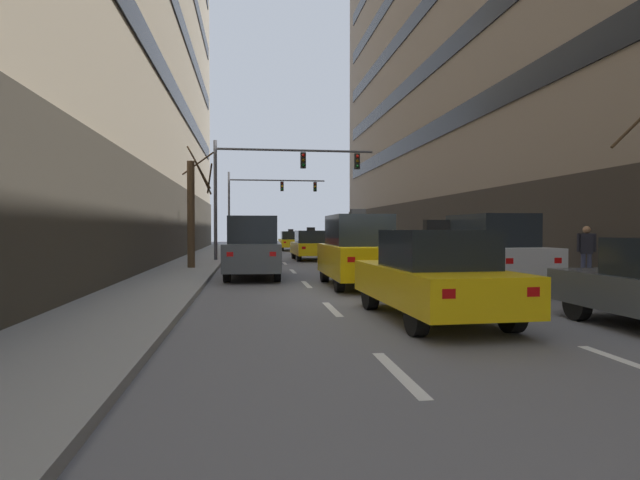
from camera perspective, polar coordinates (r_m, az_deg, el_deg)
The scene contains 34 objects.
ground_plane at distance 14.46m, azimuth 5.56°, elevation -5.70°, with size 120.00×120.00×0.00m, color slate.
sidewalk_left at distance 14.31m, azimuth -18.64°, elevation -5.55°, with size 2.66×80.00×0.14m, color gray.
sidewalk_right at distance 16.88m, azimuth 25.86°, elevation -4.58°, with size 2.66×80.00×0.14m, color gray.
lane_stripe_l1_s2 at distance 6.46m, azimuth 8.70°, elevation -14.41°, with size 0.16×2.00×0.01m, color silver.
lane_stripe_l1_s3 at distance 11.24m, azimuth 1.34°, elevation -7.67°, with size 0.16×2.00×0.01m, color silver.
lane_stripe_l1_s4 at distance 16.15m, azimuth -1.51°, elevation -4.95°, with size 0.16×2.00×0.01m, color silver.
lane_stripe_l1_s5 at distance 21.11m, azimuth -3.02°, elevation -3.50°, with size 0.16×2.00×0.01m, color silver.
lane_stripe_l1_s6 at distance 26.08m, azimuth -3.95°, elevation -2.60°, with size 0.16×2.00×0.01m, color silver.
lane_stripe_l1_s7 at distance 31.06m, azimuth -4.58°, elevation -1.99°, with size 0.16×2.00×0.01m, color silver.
lane_stripe_l1_s8 at distance 36.05m, azimuth -5.04°, elevation -1.54°, with size 0.16×2.00×0.01m, color silver.
lane_stripe_l1_s9 at distance 41.04m, azimuth -5.38°, elevation -1.21°, with size 0.16×2.00×0.01m, color silver.
lane_stripe_l1_s10 at distance 46.03m, azimuth -5.65°, elevation -0.94°, with size 0.16×2.00×0.01m, color silver.
lane_stripe_l2_s2 at distance 7.91m, azimuth 31.38°, elevation -11.66°, with size 0.16×2.00×0.01m, color silver.
lane_stripe_l2_s3 at distance 12.13m, azimuth 16.15°, elevation -7.06°, with size 0.16×2.00×0.01m, color silver.
lane_stripe_l2_s4 at distance 16.79m, azimuth 9.16°, elevation -4.74°, with size 0.16×2.00×0.01m, color silver.
lane_stripe_l2_s5 at distance 21.60m, azimuth 5.26°, elevation -3.40°, with size 0.16×2.00×0.01m, color silver.
lane_stripe_l2_s6 at distance 26.48m, azimuth 2.80°, elevation -2.54°, with size 0.16×2.00×0.01m, color silver.
lane_stripe_l2_s7 at distance 31.39m, azimuth 1.11°, elevation -1.95°, with size 0.16×2.00×0.01m, color silver.
lane_stripe_l2_s8 at distance 36.33m, azimuth -0.12°, elevation -1.52°, with size 0.16×2.00×0.01m, color silver.
lane_stripe_l2_s9 at distance 41.29m, azimuth -1.06°, elevation -1.19°, with size 0.16×2.00×0.01m, color silver.
lane_stripe_l2_s10 at distance 46.25m, azimuth -1.79°, elevation -0.93°, with size 0.16×2.00×0.01m, color silver.
taxi_driving_0 at distance 10.05m, azimuth 12.46°, elevation -3.89°, with size 2.08×4.67×1.92m.
taxi_driving_1 at distance 15.58m, azimuth 4.22°, elevation -1.22°, with size 1.88×4.48×2.35m.
car_driving_2 at distance 18.30m, azimuth -7.42°, elevation -0.83°, with size 2.04×4.58×2.19m.
taxi_driving_3 at distance 28.78m, azimuth -1.07°, elevation -0.61°, with size 1.93×4.45×1.84m.
car_driving_4 at distance 27.17m, azimuth -7.45°, elevation -0.11°, with size 1.98×4.64×2.24m.
car_driving_5 at distance 35.07m, azimuth -7.70°, elevation -0.34°, with size 1.94×4.35×1.61m.
taxi_driving_6 at distance 41.65m, azimuth -3.29°, elevation -0.11°, with size 1.76×4.17×1.73m.
car_parked_1 at distance 15.73m, azimuth 18.40°, elevation -1.26°, with size 1.97×4.52×2.17m.
traffic_signal_0 at distance 27.30m, azimuth -5.36°, elevation 7.22°, with size 8.43×0.35×6.21m.
traffic_signal_1 at distance 45.31m, azimuth -6.43°, elevation 4.97°, with size 8.47×0.35×6.56m.
street_tree_0 at distance 21.99m, azimuth -14.06°, elevation 3.14°, with size 1.41×1.78×4.93m.
pedestrian_0 at distance 17.34m, azimuth 27.50°, elevation -0.96°, with size 0.49×0.33×1.69m.
pedestrian_1 at distance 33.49m, azimuth 9.72°, elevation -0.00°, with size 0.45×0.36×1.56m.
Camera 1 is at (-3.34, -13.96, 1.74)m, focal length 28.78 mm.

